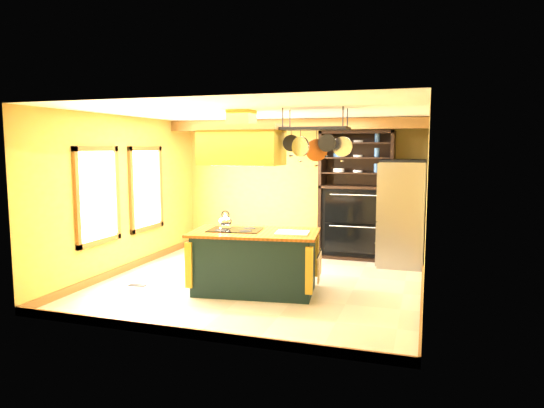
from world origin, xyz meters
The scene contains 15 objects.
floor centered at (0.00, 0.00, 0.00)m, with size 5.00×5.00×0.00m, color beige.
ceiling centered at (0.00, 0.00, 2.70)m, with size 5.00×5.00×0.00m, color white.
wall_back centered at (0.00, 2.50, 1.35)m, with size 5.00×0.02×2.70m, color #C29347.
wall_front centered at (0.00, -2.50, 1.35)m, with size 5.00×0.02×2.70m, color #C29347.
wall_left centered at (-2.50, 0.00, 1.35)m, with size 0.02×5.00×2.70m, color #C29347.
wall_right centered at (2.50, 0.00, 1.35)m, with size 0.02×5.00×2.70m, color #C29347.
ceiling_beam centered at (0.00, 1.70, 2.59)m, with size 5.00×0.15×0.20m, color #93582D.
window_near centered at (-2.47, -0.80, 1.40)m, with size 0.06×1.06×1.56m.
window_far centered at (-2.47, 0.60, 1.40)m, with size 0.06×1.06×1.56m.
kitchen_island centered at (0.08, -0.55, 0.47)m, with size 2.00×1.28×1.11m.
range_hood centered at (-0.12, -0.55, 2.22)m, with size 1.26×0.71×0.80m.
pot_rack centered at (0.99, -0.54, 2.31)m, with size 1.00×0.46×0.74m.
refrigerator centered at (2.07, 1.90, 0.93)m, with size 0.82×0.97×1.90m.
hutch centered at (1.20, 2.23, 0.94)m, with size 1.40×0.63×2.48m.
floor_register centered at (-1.79, -0.82, 0.01)m, with size 0.28×0.12×0.01m, color black.
Camera 1 is at (2.49, -7.24, 2.15)m, focal length 32.00 mm.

